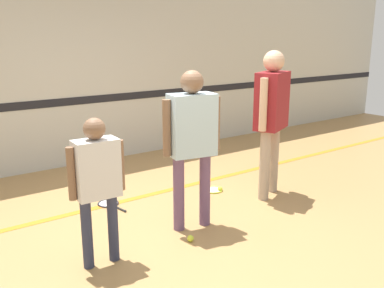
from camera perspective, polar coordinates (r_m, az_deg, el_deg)
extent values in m
plane|color=#A87F4C|center=(4.71, -2.87, -11.11)|extent=(16.00, 16.00, 0.00)
cube|color=beige|center=(6.86, -16.41, 10.25)|extent=(16.00, 0.06, 3.20)
cube|color=black|center=(6.89, -15.98, 5.46)|extent=(16.00, 0.01, 0.12)
cube|color=orange|center=(5.49, -8.52, -7.38)|extent=(14.40, 0.10, 0.01)
cylinder|color=#6B4C70|center=(4.52, -1.77, -6.63)|extent=(0.12, 0.12, 0.81)
cylinder|color=#6B4C70|center=(4.64, 1.73, -6.06)|extent=(0.12, 0.12, 0.81)
cube|color=silver|center=(4.38, 0.00, 2.57)|extent=(0.51, 0.34, 0.64)
sphere|color=brown|center=(4.31, 0.00, 8.28)|extent=(0.24, 0.24, 0.24)
cylinder|color=brown|center=(4.27, -3.39, 2.13)|extent=(0.08, 0.08, 0.57)
cylinder|color=brown|center=(4.50, 3.22, 2.76)|extent=(0.08, 0.08, 0.57)
cylinder|color=#2D334C|center=(3.95, -13.82, -11.56)|extent=(0.09, 0.09, 0.65)
cylinder|color=#2D334C|center=(4.03, -10.48, -10.84)|extent=(0.09, 0.09, 0.65)
cube|color=silver|center=(3.78, -12.60, -3.22)|extent=(0.39, 0.22, 0.51)
sphere|color=brown|center=(3.69, -12.89, 1.99)|extent=(0.19, 0.19, 0.19)
cylinder|color=brown|center=(3.71, -15.80, -3.85)|extent=(0.07, 0.07, 0.46)
cylinder|color=brown|center=(3.86, -9.51, -2.79)|extent=(0.07, 0.07, 0.46)
cylinder|color=tan|center=(5.71, 10.82, -1.98)|extent=(0.13, 0.13, 0.89)
cylinder|color=tan|center=(5.40, 9.65, -2.86)|extent=(0.13, 0.13, 0.89)
cube|color=maroon|center=(5.38, 10.63, 5.71)|extent=(0.59, 0.47, 0.70)
sphere|color=#DBAD89|center=(5.33, 10.87, 10.81)|extent=(0.26, 0.26, 0.26)
cylinder|color=#DBAD89|center=(5.67, 11.64, 5.99)|extent=(0.09, 0.09, 0.63)
cylinder|color=#DBAD89|center=(5.10, 9.49, 5.18)|extent=(0.09, 0.09, 0.63)
torus|color=#C6D838|center=(5.76, 2.82, -6.12)|extent=(0.29, 0.29, 0.02)
cylinder|color=silver|center=(5.76, 2.82, -6.12)|extent=(0.22, 0.22, 0.01)
cylinder|color=black|center=(5.93, 1.74, -5.48)|extent=(0.05, 0.19, 0.02)
sphere|color=black|center=(6.01, 1.28, -5.22)|extent=(0.03, 0.03, 0.03)
torus|color=#28282D|center=(5.41, -11.11, -7.77)|extent=(0.30, 0.30, 0.02)
cylinder|color=silver|center=(5.41, -11.11, -7.77)|extent=(0.22, 0.22, 0.01)
cylinder|color=black|center=(5.23, -9.64, -8.49)|extent=(0.06, 0.23, 0.02)
sphere|color=black|center=(5.15, -8.90, -8.86)|extent=(0.03, 0.03, 0.03)
sphere|color=#CCE038|center=(4.41, -0.20, -12.48)|extent=(0.07, 0.07, 0.07)
sphere|color=#CCE038|center=(5.70, 2.02, -6.07)|extent=(0.07, 0.07, 0.07)
sphere|color=#CCE038|center=(5.73, 3.76, -5.98)|extent=(0.07, 0.07, 0.07)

